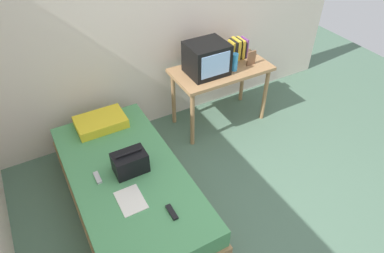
{
  "coord_description": "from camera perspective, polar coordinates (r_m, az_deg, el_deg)",
  "views": [
    {
      "loc": [
        -1.38,
        -1.39,
        2.81
      ],
      "look_at": [
        -0.04,
        1.03,
        0.53
      ],
      "focal_mm": 32.37,
      "sensor_mm": 36.0,
      "label": 1
    }
  ],
  "objects": [
    {
      "name": "magazine",
      "position": [
        3.0,
        -10.06,
        -11.87
      ],
      "size": [
        0.21,
        0.29,
        0.01
      ],
      "primitive_type": "cube",
      "color": "white",
      "rests_on": "bed"
    },
    {
      "name": "desk",
      "position": [
        4.16,
        4.78,
        8.38
      ],
      "size": [
        1.16,
        0.6,
        0.77
      ],
      "color": "#9E754C",
      "rests_on": "ground"
    },
    {
      "name": "picture_frame",
      "position": [
        4.18,
        9.74,
        11.05
      ],
      "size": [
        0.11,
        0.02,
        0.17
      ],
      "primitive_type": "cube",
      "color": "brown",
      "rests_on": "desk"
    },
    {
      "name": "tv",
      "position": [
        3.92,
        2.43,
        11.13
      ],
      "size": [
        0.44,
        0.39,
        0.36
      ],
      "color": "black",
      "rests_on": "desk"
    },
    {
      "name": "water_bottle",
      "position": [
        4.04,
        7.02,
        10.5
      ],
      "size": [
        0.08,
        0.08,
        0.21
      ],
      "primitive_type": "cylinder",
      "color": "#3399DB",
      "rests_on": "desk"
    },
    {
      "name": "wall_back",
      "position": [
        3.96,
        -6.69,
        16.85
      ],
      "size": [
        5.2,
        0.1,
        2.6
      ],
      "primitive_type": "cube",
      "color": "beige",
      "rests_on": "ground"
    },
    {
      "name": "pillow",
      "position": [
        3.75,
        -14.8,
        0.71
      ],
      "size": [
        0.51,
        0.34,
        0.1
      ],
      "primitive_type": "cube",
      "color": "yellow",
      "rests_on": "bed"
    },
    {
      "name": "book_row",
      "position": [
        4.29,
        7.16,
        12.49
      ],
      "size": [
        0.28,
        0.17,
        0.25
      ],
      "color": "#B72D33",
      "rests_on": "desk"
    },
    {
      "name": "remote_silver",
      "position": [
        3.23,
        -15.29,
        -8.12
      ],
      "size": [
        0.04,
        0.14,
        0.02
      ],
      "primitive_type": "cube",
      "color": "#B7B7BC",
      "rests_on": "bed"
    },
    {
      "name": "handbag",
      "position": [
        3.17,
        -10.17,
        -5.86
      ],
      "size": [
        0.3,
        0.2,
        0.23
      ],
      "color": "black",
      "rests_on": "bed"
    },
    {
      "name": "bed",
      "position": [
        3.4,
        -10.19,
        -10.37
      ],
      "size": [
        1.0,
        2.0,
        0.49
      ],
      "color": "#9E754C",
      "rests_on": "ground"
    },
    {
      "name": "remote_dark",
      "position": [
        2.88,
        -3.35,
        -13.9
      ],
      "size": [
        0.04,
        0.16,
        0.02
      ],
      "primitive_type": "cube",
      "color": "black",
      "rests_on": "bed"
    },
    {
      "name": "ground_plane",
      "position": [
        3.43,
        9.24,
        -16.41
      ],
      "size": [
        8.0,
        8.0,
        0.0
      ],
      "primitive_type": "plane",
      "color": "#4C6B56"
    }
  ]
}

